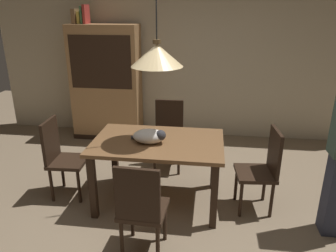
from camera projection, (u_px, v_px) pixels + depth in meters
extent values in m
plane|color=#847056|center=(165.00, 227.00, 3.30)|extent=(10.00, 10.00, 0.00)
cube|color=beige|center=(188.00, 49.00, 5.25)|extent=(6.40, 0.10, 2.90)
cube|color=brown|center=(158.00, 142.00, 3.49)|extent=(1.40, 0.90, 0.04)
cube|color=black|center=(93.00, 188.00, 3.34)|extent=(0.07, 0.07, 0.71)
cube|color=black|center=(214.00, 196.00, 3.18)|extent=(0.07, 0.07, 0.71)
cube|color=black|center=(115.00, 155.00, 4.06)|extent=(0.07, 0.07, 0.71)
cube|color=black|center=(214.00, 161.00, 3.90)|extent=(0.07, 0.07, 0.71)
cube|color=black|center=(68.00, 162.00, 3.73)|extent=(0.42, 0.42, 0.04)
cube|color=black|center=(50.00, 140.00, 3.65)|extent=(0.05, 0.38, 0.48)
cylinder|color=black|center=(79.00, 186.00, 3.64)|extent=(0.04, 0.04, 0.41)
cylinder|color=black|center=(88.00, 173.00, 3.94)|extent=(0.04, 0.04, 0.41)
cylinder|color=black|center=(52.00, 185.00, 3.67)|extent=(0.04, 0.04, 0.41)
cylinder|color=black|center=(63.00, 172.00, 3.97)|extent=(0.04, 0.04, 0.41)
cube|color=black|center=(255.00, 173.00, 3.46)|extent=(0.44, 0.44, 0.04)
cube|color=black|center=(275.00, 152.00, 3.36)|extent=(0.07, 0.38, 0.48)
cylinder|color=black|center=(236.00, 184.00, 3.70)|extent=(0.04, 0.04, 0.41)
cylinder|color=black|center=(241.00, 199.00, 3.40)|extent=(0.04, 0.04, 0.41)
cylinder|color=black|center=(264.00, 184.00, 3.68)|extent=(0.04, 0.04, 0.41)
cylinder|color=black|center=(272.00, 200.00, 3.38)|extent=(0.04, 0.04, 0.41)
cube|color=black|center=(168.00, 140.00, 4.34)|extent=(0.41, 0.41, 0.04)
cube|color=black|center=(169.00, 117.00, 4.41)|extent=(0.38, 0.04, 0.48)
cylinder|color=black|center=(155.00, 159.00, 4.28)|extent=(0.04, 0.04, 0.41)
cylinder|color=black|center=(179.00, 161.00, 4.25)|extent=(0.04, 0.04, 0.41)
cylinder|color=black|center=(158.00, 149.00, 4.58)|extent=(0.04, 0.04, 0.41)
cylinder|color=black|center=(180.00, 150.00, 4.55)|extent=(0.04, 0.04, 0.41)
cube|color=black|center=(144.00, 209.00, 2.85)|extent=(0.42, 0.42, 0.04)
cube|color=black|center=(137.00, 195.00, 2.59)|extent=(0.38, 0.05, 0.48)
cylinder|color=black|center=(165.00, 222.00, 3.05)|extent=(0.04, 0.04, 0.41)
cylinder|color=black|center=(132.00, 218.00, 3.10)|extent=(0.04, 0.04, 0.41)
cylinder|color=black|center=(158.00, 245.00, 2.76)|extent=(0.04, 0.04, 0.41)
cylinder|color=black|center=(122.00, 240.00, 2.81)|extent=(0.04, 0.04, 0.41)
ellipsoid|color=silver|center=(149.00, 136.00, 3.41)|extent=(0.36, 0.26, 0.15)
sphere|color=#333338|center=(161.00, 135.00, 3.36)|extent=(0.11, 0.11, 0.11)
cylinder|color=#333338|center=(139.00, 138.00, 3.49)|extent=(0.18, 0.04, 0.04)
cone|color=beige|center=(157.00, 55.00, 3.16)|extent=(0.52, 0.52, 0.22)
cylinder|color=#513D23|center=(157.00, 42.00, 3.12)|extent=(0.08, 0.08, 0.04)
cube|color=#A87A4C|center=(106.00, 83.00, 5.29)|extent=(1.10, 0.44, 1.85)
cube|color=black|center=(100.00, 63.00, 4.96)|extent=(0.97, 0.01, 0.81)
cube|color=black|center=(110.00, 133.00, 5.60)|extent=(1.12, 0.45, 0.08)
cube|color=brown|center=(76.00, 16.00, 4.98)|extent=(0.06, 0.24, 0.22)
cube|color=gold|center=(80.00, 18.00, 4.98)|extent=(0.04, 0.20, 0.18)
cube|color=#427A4C|center=(83.00, 15.00, 4.96)|extent=(0.03, 0.20, 0.26)
cube|color=#B73833|center=(86.00, 14.00, 4.95)|extent=(0.04, 0.22, 0.28)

